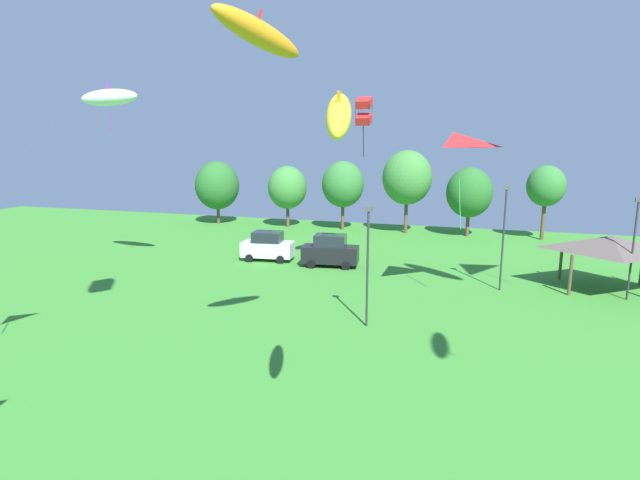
# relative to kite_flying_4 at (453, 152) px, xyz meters

# --- Properties ---
(kite_flying_4) EXTENTS (3.45, 3.31, 4.94)m
(kite_flying_4) POSITION_rel_kite_flying_4_xyz_m (0.00, 0.00, 0.00)
(kite_flying_4) COLOR red
(kite_flying_5) EXTENTS (5.33, 1.81, 3.33)m
(kite_flying_5) POSITION_rel_kite_flying_4_xyz_m (-23.38, -0.46, 3.61)
(kite_flying_5) COLOR white
(kite_flying_7) EXTENTS (2.55, 3.91, 1.86)m
(kite_flying_7) POSITION_rel_kite_flying_4_xyz_m (-6.03, -13.76, 4.26)
(kite_flying_7) COLOR orange
(kite_flying_8) EXTENTS (1.23, 2.85, 1.60)m
(kite_flying_8) POSITION_rel_kite_flying_4_xyz_m (-1.84, -18.58, 1.24)
(kite_flying_8) COLOR yellow
(kite_flying_11) EXTENTS (0.89, 1.01, 3.66)m
(kite_flying_11) POSITION_rel_kite_flying_4_xyz_m (-5.44, 0.54, 2.44)
(kite_flying_11) COLOR red
(parked_car_leftmost) EXTENTS (4.32, 2.40, 2.36)m
(parked_car_leftmost) POSITION_rel_kite_flying_4_xyz_m (-14.43, 6.08, -7.72)
(parked_car_leftmost) COLOR silver
(parked_car_leftmost) RESTS_ON ground
(parked_car_second_from_left) EXTENTS (4.49, 2.37, 2.49)m
(parked_car_second_from_left) POSITION_rel_kite_flying_4_xyz_m (-9.02, 5.62, -7.67)
(parked_car_second_from_left) COLOR black
(parked_car_second_from_left) RESTS_ON ground
(park_pavilion) EXTENTS (6.41, 4.98, 3.60)m
(park_pavilion) POSITION_rel_kite_flying_4_xyz_m (9.84, 4.95, -5.81)
(park_pavilion) COLOR brown
(park_pavilion) RESTS_ON ground
(light_post_0) EXTENTS (0.36, 0.20, 6.24)m
(light_post_0) POSITION_rel_kite_flying_4_xyz_m (10.60, 3.07, -5.36)
(light_post_0) COLOR #2D2D33
(light_post_0) RESTS_ON ground
(light_post_1) EXTENTS (0.36, 0.20, 6.30)m
(light_post_1) POSITION_rel_kite_flying_4_xyz_m (-3.67, -6.02, -5.33)
(light_post_1) COLOR #2D2D33
(light_post_1) RESTS_ON ground
(light_post_2) EXTENTS (0.36, 0.20, 6.77)m
(light_post_2) POSITION_rel_kite_flying_4_xyz_m (3.26, 2.91, -5.09)
(light_post_2) COLOR #2D2D33
(light_post_2) RESTS_ON ground
(treeline_tree_0) EXTENTS (5.08, 5.08, 7.27)m
(treeline_tree_0) POSITION_rel_kite_flying_4_xyz_m (-27.33, 21.48, -4.42)
(treeline_tree_0) COLOR brown
(treeline_tree_0) RESTS_ON ground
(treeline_tree_1) EXTENTS (4.34, 4.34, 6.84)m
(treeline_tree_1) POSITION_rel_kite_flying_4_xyz_m (-18.68, 21.69, -4.45)
(treeline_tree_1) COLOR brown
(treeline_tree_1) RESTS_ON ground
(treeline_tree_2) EXTENTS (4.55, 4.55, 7.45)m
(treeline_tree_2) POSITION_rel_kite_flying_4_xyz_m (-12.34, 21.93, -3.95)
(treeline_tree_2) COLOR brown
(treeline_tree_2) RESTS_ON ground
(treeline_tree_3) EXTENTS (5.11, 5.11, 8.63)m
(treeline_tree_3) POSITION_rel_kite_flying_4_xyz_m (-5.44, 21.79, -3.08)
(treeline_tree_3) COLOR brown
(treeline_tree_3) RESTS_ON ground
(treeline_tree_4) EXTENTS (4.56, 4.56, 6.97)m
(treeline_tree_4) POSITION_rel_kite_flying_4_xyz_m (0.82, 21.83, -4.43)
(treeline_tree_4) COLOR brown
(treeline_tree_4) RESTS_ON ground
(treeline_tree_5) EXTENTS (3.61, 3.61, 7.27)m
(treeline_tree_5) POSITION_rel_kite_flying_4_xyz_m (7.88, 22.13, -3.63)
(treeline_tree_5) COLOR brown
(treeline_tree_5) RESTS_ON ground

